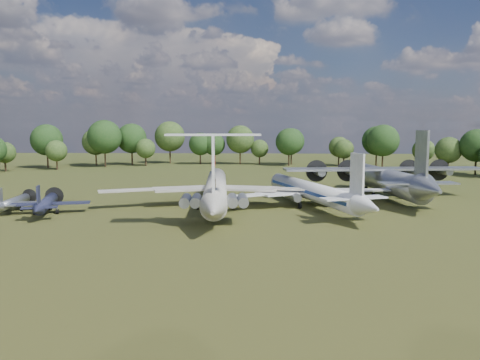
# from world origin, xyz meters

# --- Properties ---
(ground) EXTENTS (300.00, 300.00, 0.00)m
(ground) POSITION_xyz_m (0.00, 0.00, 0.00)
(ground) COLOR #253B13
(ground) RESTS_ON ground
(il62_airliner) EXTENTS (41.63, 52.11, 4.84)m
(il62_airliner) POSITION_xyz_m (1.93, -0.05, 2.42)
(il62_airliner) COLOR silver
(il62_airliner) RESTS_ON ground
(tu104_jet) EXTENTS (42.42, 48.77, 4.10)m
(tu104_jet) POSITION_xyz_m (17.64, 1.07, 2.05)
(tu104_jet) COLOR silver
(tu104_jet) RESTS_ON ground
(an12_transport) EXTENTS (42.17, 46.02, 5.51)m
(an12_transport) POSITION_xyz_m (32.47, 11.20, 2.75)
(an12_transport) COLOR #A8ABB0
(an12_transport) RESTS_ON ground
(small_prop_west) EXTENTS (16.64, 19.88, 2.52)m
(small_prop_west) POSITION_xyz_m (-23.30, -6.80, 1.26)
(small_prop_west) COLOR #161931
(small_prop_west) RESTS_ON ground
(small_prop_northwest) EXTENTS (11.87, 15.30, 2.10)m
(small_prop_northwest) POSITION_xyz_m (-29.61, -4.41, 1.05)
(small_prop_northwest) COLOR #96999E
(small_prop_northwest) RESTS_ON ground
(person_on_il62) EXTENTS (0.78, 0.69, 1.81)m
(person_on_il62) POSITION_xyz_m (2.97, -13.56, 5.74)
(person_on_il62) COLOR olive
(person_on_il62) RESTS_ON il62_airliner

